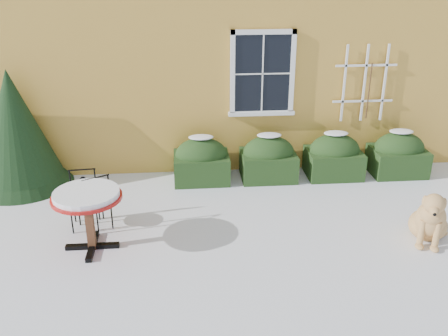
{
  "coord_description": "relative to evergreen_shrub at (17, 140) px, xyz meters",
  "views": [
    {
      "loc": [
        -0.64,
        -6.3,
        4.03
      ],
      "look_at": [
        0.0,
        1.0,
        0.9
      ],
      "focal_mm": 40.0,
      "sensor_mm": 36.0,
      "label": 1
    }
  ],
  "objects": [
    {
      "name": "dog",
      "position": [
        6.7,
        -2.66,
        -0.53
      ],
      "size": [
        0.78,
        0.97,
        0.91
      ],
      "rotation": [
        0.0,
        0.0,
        -0.41
      ],
      "color": "tan",
      "rests_on": "ground"
    },
    {
      "name": "bistro_table",
      "position": [
        1.65,
        -2.42,
        -0.11
      ],
      "size": [
        1.01,
        1.01,
        0.94
      ],
      "rotation": [
        0.0,
        0.0,
        0.04
      ],
      "color": "black",
      "rests_on": "ground"
    },
    {
      "name": "evergreen_shrub",
      "position": [
        0.0,
        0.0,
        0.0
      ],
      "size": [
        1.83,
        1.83,
        2.21
      ],
      "rotation": [
        0.0,
        0.0,
        -0.05
      ],
      "color": "black",
      "rests_on": "ground"
    },
    {
      "name": "patio_chair_near",
      "position": [
        1.63,
        -1.81,
        -0.42
      ],
      "size": [
        0.57,
        0.57,
        0.95
      ],
      "rotation": [
        0.0,
        0.0,
        3.66
      ],
      "color": "black",
      "rests_on": "ground"
    },
    {
      "name": "patio_chair_far",
      "position": [
        1.45,
        -1.71,
        -0.43
      ],
      "size": [
        0.45,
        0.44,
        0.92
      ],
      "rotation": [
        0.0,
        0.0,
        0.09
      ],
      "color": "black",
      "rests_on": "ground"
    },
    {
      "name": "hedge_row",
      "position": [
        5.33,
        -0.1,
        -0.49
      ],
      "size": [
        4.95,
        0.8,
        0.91
      ],
      "color": "black",
      "rests_on": "ground"
    },
    {
      "name": "ground",
      "position": [
        3.68,
        -2.65,
        -0.89
      ],
      "size": [
        80.0,
        80.0,
        0.0
      ],
      "primitive_type": "plane",
      "color": "white",
      "rests_on": "ground"
    }
  ]
}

